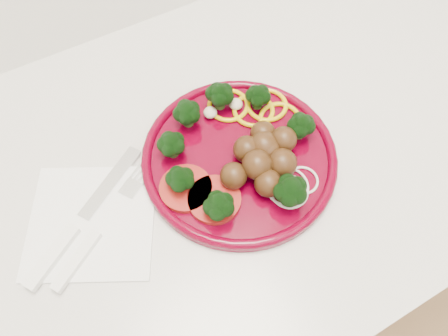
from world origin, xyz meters
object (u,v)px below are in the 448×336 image
napkin (92,221)px  fork (89,244)px  plate (241,153)px  knife (72,232)px

napkin → fork: 0.03m
plate → napkin: (-0.21, 0.01, -0.02)m
napkin → fork: size_ratio=0.90×
napkin → knife: (-0.03, -0.00, 0.01)m
knife → fork: size_ratio=1.13×
knife → fork: knife is taller
plate → knife: size_ratio=1.36×
plate → fork: bearing=-175.8°
knife → plate: bearing=-34.5°
plate → napkin: bearing=176.2°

